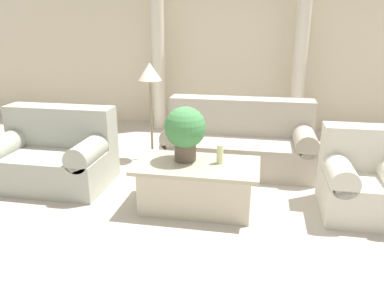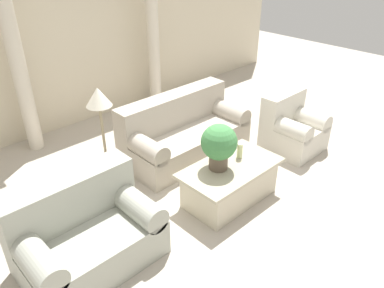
# 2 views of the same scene
# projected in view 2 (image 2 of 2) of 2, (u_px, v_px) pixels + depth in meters

# --- Properties ---
(ground_plane) EXTENTS (16.00, 16.00, 0.00)m
(ground_plane) POSITION_uv_depth(u_px,v_px,m) (204.00, 187.00, 5.07)
(ground_plane) COLOR #BCB2A3
(wall_back) EXTENTS (10.00, 0.06, 3.20)m
(wall_back) POSITION_uv_depth(u_px,v_px,m) (76.00, 30.00, 6.17)
(wall_back) COLOR beige
(wall_back) RESTS_ON ground_plane
(sofa_long) EXTENTS (1.95, 0.90, 0.91)m
(sofa_long) POSITION_uv_depth(u_px,v_px,m) (183.00, 132.00, 5.68)
(sofa_long) COLOR #ADA393
(sofa_long) RESTS_ON ground_plane
(loveseat) EXTENTS (1.37, 0.90, 0.91)m
(loveseat) POSITION_uv_depth(u_px,v_px,m) (85.00, 232.00, 3.78)
(loveseat) COLOR #A7A99B
(loveseat) RESTS_ON ground_plane
(coffee_table) EXTENTS (1.29, 0.72, 0.50)m
(coffee_table) POSITION_uv_depth(u_px,v_px,m) (230.00, 182.00, 4.72)
(coffee_table) COLOR beige
(coffee_table) RESTS_ON ground_plane
(potted_plant) EXTENTS (0.44, 0.44, 0.58)m
(potted_plant) POSITION_uv_depth(u_px,v_px,m) (219.00, 144.00, 4.40)
(potted_plant) COLOR brown
(potted_plant) RESTS_ON coffee_table
(pillar_candle) EXTENTS (0.07, 0.07, 0.20)m
(pillar_candle) POSITION_uv_depth(u_px,v_px,m) (240.00, 151.00, 4.73)
(pillar_candle) COLOR beige
(pillar_candle) RESTS_ON coffee_table
(floor_lamp) EXTENTS (0.32, 0.32, 1.37)m
(floor_lamp) POSITION_uv_depth(u_px,v_px,m) (99.00, 105.00, 4.62)
(floor_lamp) COLOR gray
(floor_lamp) RESTS_ON ground_plane
(column_left) EXTENTS (0.32, 0.32, 2.65)m
(column_left) POSITION_uv_depth(u_px,v_px,m) (18.00, 65.00, 5.34)
(column_left) COLOR beige
(column_left) RESTS_ON ground_plane
(column_right) EXTENTS (0.32, 0.32, 2.65)m
(column_right) POSITION_uv_depth(u_px,v_px,m) (153.00, 36.00, 6.81)
(column_right) COLOR beige
(column_right) RESTS_ON ground_plane
(armchair) EXTENTS (0.81, 0.79, 0.88)m
(armchair) POSITION_uv_depth(u_px,v_px,m) (292.00, 127.00, 5.82)
(armchair) COLOR beige
(armchair) RESTS_ON ground_plane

